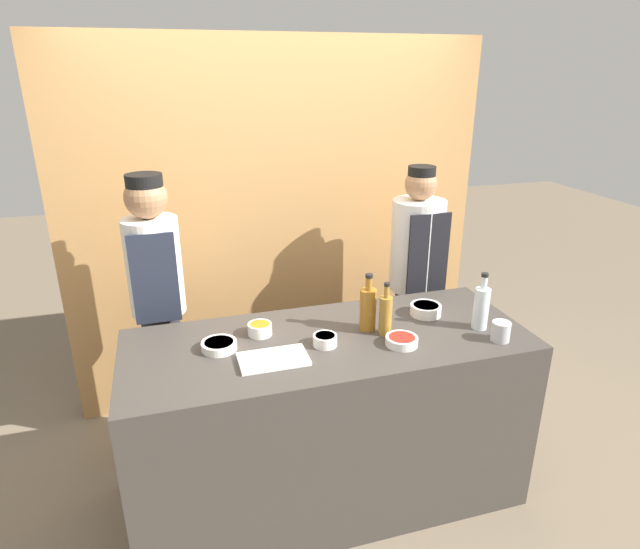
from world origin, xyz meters
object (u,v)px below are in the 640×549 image
object	(u,v)px
sauce_bowl_green	(219,345)
chef_left	(159,304)
sauce_bowl_brown	(426,309)
sauce_bowl_purple	(325,340)
cutting_board	(273,359)
sauce_bowl_orange	(260,329)
cup_steel	(501,331)
chef_right	(414,282)
bottle_amber	(368,308)
sauce_bowl_red	(402,340)
bottle_clear	(481,307)
bottle_vinegar	(386,314)

from	to	relation	value
sauce_bowl_green	chef_left	world-z (taller)	chef_left
sauce_bowl_brown	sauce_bowl_purple	bearing A→B (deg)	-164.49
cutting_board	chef_left	size ratio (longest dim) A/B	0.19
sauce_bowl_purple	sauce_bowl_orange	distance (m)	0.34
sauce_bowl_orange	cup_steel	size ratio (longest dim) A/B	1.22
sauce_bowl_green	cup_steel	bearing A→B (deg)	-12.75
chef_right	cutting_board	bearing A→B (deg)	-143.45
sauce_bowl_brown	chef_left	world-z (taller)	chef_left
bottle_amber	cup_steel	xyz separation A→B (m)	(0.58, -0.30, -0.07)
sauce_bowl_brown	cup_steel	xyz separation A→B (m)	(0.21, -0.37, 0.02)
sauce_bowl_red	cutting_board	world-z (taller)	sauce_bowl_red
sauce_bowl_red	bottle_clear	world-z (taller)	bottle_clear
sauce_bowl_brown	bottle_clear	xyz separation A→B (m)	(0.19, -0.22, 0.09)
cutting_board	sauce_bowl_green	bearing A→B (deg)	141.39
bottle_amber	cup_steel	bearing A→B (deg)	-27.51
sauce_bowl_brown	sauce_bowl_red	size ratio (longest dim) A/B	1.06
cutting_board	bottle_clear	bearing A→B (deg)	1.43
sauce_bowl_brown	sauce_bowl_orange	distance (m)	0.90
bottle_amber	chef_right	xyz separation A→B (m)	(0.58, 0.64, -0.18)
sauce_bowl_green	sauce_bowl_brown	bearing A→B (deg)	3.52
sauce_bowl_green	chef_right	world-z (taller)	chef_right
sauce_bowl_brown	chef_left	bearing A→B (deg)	157.38
sauce_bowl_red	chef_left	size ratio (longest dim) A/B	0.09
sauce_bowl_purple	chef_left	world-z (taller)	chef_left
sauce_bowl_brown	bottle_clear	size ratio (longest dim) A/B	0.55
bottle_vinegar	cutting_board	bearing A→B (deg)	-170.22
sauce_bowl_red	cup_steel	xyz separation A→B (m)	(0.48, -0.10, 0.03)
sauce_bowl_green	bottle_clear	distance (m)	1.32
sauce_bowl_orange	cup_steel	world-z (taller)	cup_steel
cup_steel	sauce_bowl_orange	bearing A→B (deg)	160.50
sauce_bowl_purple	sauce_bowl_red	distance (m)	0.37
sauce_bowl_brown	cutting_board	world-z (taller)	sauce_bowl_brown
chef_right	sauce_bowl_green	bearing A→B (deg)	-154.21
bottle_vinegar	chef_left	bearing A→B (deg)	146.35
sauce_bowl_orange	sauce_bowl_green	xyz separation A→B (m)	(-0.21, -0.09, -0.01)
bottle_amber	chef_left	distance (m)	1.21
sauce_bowl_orange	chef_right	world-z (taller)	chef_right
sauce_bowl_purple	bottle_clear	world-z (taller)	bottle_clear
sauce_bowl_purple	chef_right	size ratio (longest dim) A/B	0.07
sauce_bowl_green	chef_right	distance (m)	1.48
cutting_board	bottle_amber	size ratio (longest dim) A/B	1.05
cutting_board	sauce_bowl_red	bearing A→B (deg)	-2.32
sauce_bowl_brown	sauce_bowl_orange	size ratio (longest dim) A/B	1.38
sauce_bowl_green	bottle_clear	xyz separation A→B (m)	(1.30, -0.15, 0.09)
cutting_board	bottle_vinegar	xyz separation A→B (m)	(0.59, 0.10, 0.10)
sauce_bowl_purple	cutting_board	xyz separation A→B (m)	(-0.27, -0.07, -0.02)
sauce_bowl_purple	sauce_bowl_green	size ratio (longest dim) A/B	0.69
chef_left	cutting_board	bearing A→B (deg)	-59.07
sauce_bowl_orange	bottle_clear	distance (m)	1.12
sauce_bowl_green	bottle_clear	world-z (taller)	bottle_clear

